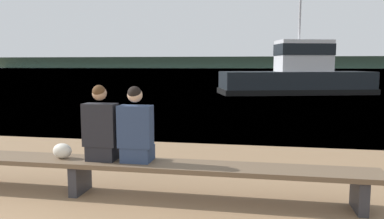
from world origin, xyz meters
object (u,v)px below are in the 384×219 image
(person_left, at_px, (101,129))
(tugboat_red, at_px, (297,77))
(person_right, at_px, (136,130))
(shopping_bag, at_px, (62,151))
(bench_main, at_px, (80,165))

(person_left, bearing_deg, tugboat_red, 76.97)
(person_left, relative_size, person_right, 1.01)
(person_left, distance_m, shopping_bag, 0.67)
(person_left, distance_m, tugboat_red, 19.10)
(bench_main, height_order, person_left, person_left)
(person_left, relative_size, tugboat_red, 0.11)
(person_left, bearing_deg, person_right, 0.00)
(bench_main, relative_size, tugboat_red, 0.83)
(bench_main, xyz_separation_m, shopping_bag, (-0.25, -0.00, 0.19))
(tugboat_red, bearing_deg, person_left, 151.02)
(person_right, xyz_separation_m, tugboat_red, (3.82, 18.61, 0.10))
(person_left, xyz_separation_m, person_right, (0.49, 0.00, -0.00))
(tugboat_red, bearing_deg, shopping_bag, 149.34)
(person_right, height_order, shopping_bag, person_right)
(shopping_bag, bearing_deg, person_right, 0.19)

